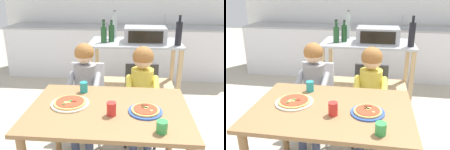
% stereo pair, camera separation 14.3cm
% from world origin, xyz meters
% --- Properties ---
extents(ground_plane, '(12.38, 12.38, 0.00)m').
position_xyz_m(ground_plane, '(0.00, 1.24, 0.00)').
color(ground_plane, '#B7AD99').
extents(kitchen_counter, '(4.20, 0.60, 1.10)m').
position_xyz_m(kitchen_counter, '(0.00, 2.74, 0.45)').
color(kitchen_counter, silver).
rests_on(kitchen_counter, ground).
extents(kitchen_island_cart, '(1.14, 0.62, 0.92)m').
position_xyz_m(kitchen_island_cart, '(0.20, 1.43, 0.62)').
color(kitchen_island_cart, '#B7BABF').
rests_on(kitchen_island_cart, ground).
extents(toaster_oven, '(0.51, 0.35, 0.19)m').
position_xyz_m(toaster_oven, '(0.31, 1.42, 1.01)').
color(toaster_oven, '#999BA0').
rests_on(toaster_oven, kitchen_island_cart).
extents(bottle_brown_beer, '(0.07, 0.07, 0.27)m').
position_xyz_m(bottle_brown_beer, '(-0.10, 1.41, 1.03)').
color(bottle_brown_beer, '#1E4723').
rests_on(bottle_brown_beer, kitchen_island_cart).
extents(bottle_dark_olive_oil, '(0.07, 0.07, 0.28)m').
position_xyz_m(bottle_dark_olive_oil, '(-0.19, 1.35, 1.03)').
color(bottle_dark_olive_oil, '#1E4723').
rests_on(bottle_dark_olive_oil, kitchen_island_cart).
extents(bottle_squat_spirits, '(0.08, 0.08, 0.35)m').
position_xyz_m(bottle_squat_spirits, '(0.70, 1.26, 1.06)').
color(bottle_squat_spirits, black).
rests_on(bottle_squat_spirits, kitchen_island_cart).
extents(bottle_slim_sauce, '(0.06, 0.06, 0.36)m').
position_xyz_m(bottle_slim_sauce, '(-0.08, 1.63, 1.07)').
color(bottle_slim_sauce, '#ADB7B2').
rests_on(bottle_slim_sauce, kitchen_island_cart).
extents(dining_table, '(1.19, 0.81, 0.72)m').
position_xyz_m(dining_table, '(0.00, 0.00, 0.62)').
color(dining_table, olive).
rests_on(dining_table, ground).
extents(dining_chair_left, '(0.36, 0.36, 0.81)m').
position_xyz_m(dining_chair_left, '(-0.30, 0.70, 0.48)').
color(dining_chair_left, silver).
rests_on(dining_chair_left, ground).
extents(dining_chair_right, '(0.36, 0.36, 0.81)m').
position_xyz_m(dining_chair_right, '(0.27, 0.71, 0.48)').
color(dining_chair_right, '#333338').
rests_on(dining_chair_right, ground).
extents(child_in_grey_shirt, '(0.32, 0.42, 1.05)m').
position_xyz_m(child_in_grey_shirt, '(-0.30, 0.58, 0.68)').
color(child_in_grey_shirt, '#424C6B').
rests_on(child_in_grey_shirt, ground).
extents(child_in_yellow_shirt, '(0.32, 0.42, 1.02)m').
position_xyz_m(child_in_yellow_shirt, '(0.27, 0.59, 0.68)').
color(child_in_yellow_shirt, '#424C6B').
rests_on(child_in_yellow_shirt, ground).
extents(pizza_plate_cream, '(0.29, 0.29, 0.03)m').
position_xyz_m(pizza_plate_cream, '(-0.30, 0.03, 0.74)').
color(pizza_plate_cream, beige).
rests_on(pizza_plate_cream, dining_table).
extents(pizza_plate_blue_rimmed, '(0.24, 0.24, 0.03)m').
position_xyz_m(pizza_plate_blue_rimmed, '(0.27, -0.04, 0.74)').
color(pizza_plate_blue_rimmed, '#3356B7').
rests_on(pizza_plate_blue_rimmed, dining_table).
extents(drinking_cup_green, '(0.07, 0.07, 0.08)m').
position_xyz_m(drinking_cup_green, '(0.36, -0.29, 0.76)').
color(drinking_cup_green, green).
rests_on(drinking_cup_green, dining_table).
extents(drinking_cup_red, '(0.07, 0.07, 0.10)m').
position_xyz_m(drinking_cup_red, '(0.03, -0.10, 0.77)').
color(drinking_cup_red, red).
rests_on(drinking_cup_red, dining_table).
extents(drinking_cup_teal, '(0.07, 0.07, 0.09)m').
position_xyz_m(drinking_cup_teal, '(-0.24, 0.27, 0.77)').
color(drinking_cup_teal, teal).
rests_on(drinking_cup_teal, dining_table).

